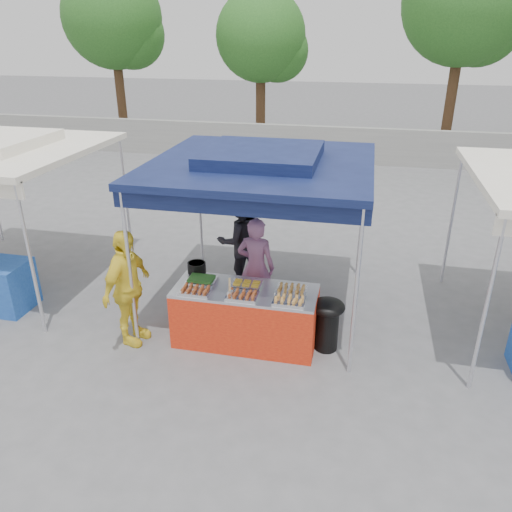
% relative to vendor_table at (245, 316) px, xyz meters
% --- Properties ---
extents(ground_plane, '(80.00, 80.00, 0.00)m').
position_rel_vendor_table_xyz_m(ground_plane, '(0.00, 0.10, -0.43)').
color(ground_plane, slate).
extents(back_wall, '(40.00, 0.25, 1.20)m').
position_rel_vendor_table_xyz_m(back_wall, '(0.00, 11.10, 0.17)').
color(back_wall, gray).
rests_on(back_wall, ground_plane).
extents(main_canopy, '(3.20, 3.20, 2.57)m').
position_rel_vendor_table_xyz_m(main_canopy, '(0.00, 1.07, 1.94)').
color(main_canopy, silver).
rests_on(main_canopy, ground_plane).
extents(tree_0, '(3.75, 3.74, 6.42)m').
position_rel_vendor_table_xyz_m(tree_0, '(-8.18, 13.34, 3.97)').
color(tree_0, '#4A301C').
rests_on(tree_0, ground_plane).
extents(tree_1, '(3.33, 3.24, 5.56)m').
position_rel_vendor_table_xyz_m(tree_1, '(-2.43, 13.27, 3.38)').
color(tree_1, '#4A301C').
rests_on(tree_1, ground_plane).
extents(tree_2, '(4.09, 4.09, 7.04)m').
position_rel_vendor_table_xyz_m(tree_2, '(4.38, 13.40, 4.39)').
color(tree_2, '#4A301C').
rests_on(tree_2, ground_plane).
extents(vendor_table, '(2.00, 0.80, 0.85)m').
position_rel_vendor_table_xyz_m(vendor_table, '(0.00, 0.00, 0.00)').
color(vendor_table, red).
rests_on(vendor_table, ground_plane).
extents(food_tray_fl, '(0.42, 0.30, 0.07)m').
position_rel_vendor_table_xyz_m(food_tray_fl, '(-0.64, -0.24, 0.46)').
color(food_tray_fl, white).
rests_on(food_tray_fl, vendor_table).
extents(food_tray_fm, '(0.42, 0.30, 0.07)m').
position_rel_vendor_table_xyz_m(food_tray_fm, '(0.02, -0.24, 0.46)').
color(food_tray_fm, white).
rests_on(food_tray_fm, vendor_table).
extents(food_tray_fr, '(0.42, 0.30, 0.07)m').
position_rel_vendor_table_xyz_m(food_tray_fr, '(0.65, -0.24, 0.46)').
color(food_tray_fr, white).
rests_on(food_tray_fr, vendor_table).
extents(food_tray_bl, '(0.42, 0.30, 0.07)m').
position_rel_vendor_table_xyz_m(food_tray_bl, '(-0.66, 0.08, 0.46)').
color(food_tray_bl, white).
rests_on(food_tray_bl, vendor_table).
extents(food_tray_bm, '(0.42, 0.30, 0.07)m').
position_rel_vendor_table_xyz_m(food_tray_bm, '(-0.00, 0.09, 0.46)').
color(food_tray_bm, white).
rests_on(food_tray_bm, vendor_table).
extents(food_tray_br, '(0.42, 0.30, 0.07)m').
position_rel_vendor_table_xyz_m(food_tray_br, '(0.64, 0.06, 0.46)').
color(food_tray_br, white).
rests_on(food_tray_br, vendor_table).
extents(cooking_pot, '(0.27, 0.27, 0.16)m').
position_rel_vendor_table_xyz_m(cooking_pot, '(-0.82, 0.37, 0.50)').
color(cooking_pot, black).
rests_on(cooking_pot, vendor_table).
extents(skewer_cup, '(0.09, 0.09, 0.11)m').
position_rel_vendor_table_xyz_m(skewer_cup, '(-0.14, -0.28, 0.48)').
color(skewer_cup, silver).
rests_on(skewer_cup, vendor_table).
extents(wok_burner, '(0.47, 0.47, 0.79)m').
position_rel_vendor_table_xyz_m(wok_burner, '(1.15, 0.08, 0.04)').
color(wok_burner, black).
rests_on(wok_burner, ground_plane).
extents(crate_left, '(0.50, 0.35, 0.30)m').
position_rel_vendor_table_xyz_m(crate_left, '(-0.34, 0.63, -0.27)').
color(crate_left, '#1639B9').
rests_on(crate_left, ground_plane).
extents(crate_right, '(0.48, 0.34, 0.29)m').
position_rel_vendor_table_xyz_m(crate_right, '(0.30, 0.71, -0.28)').
color(crate_right, '#1639B9').
rests_on(crate_right, ground_plane).
extents(crate_stacked, '(0.47, 0.33, 0.28)m').
position_rel_vendor_table_xyz_m(crate_stacked, '(0.30, 0.71, 0.00)').
color(crate_stacked, '#1639B9').
rests_on(crate_stacked, crate_right).
extents(vendor_woman, '(0.61, 0.42, 1.61)m').
position_rel_vendor_table_xyz_m(vendor_woman, '(-0.02, 0.81, 0.38)').
color(vendor_woman, '#9C638E').
rests_on(vendor_woman, ground_plane).
extents(helper_man, '(1.02, 0.95, 1.66)m').
position_rel_vendor_table_xyz_m(helper_man, '(-0.50, 1.71, 0.41)').
color(helper_man, '#222227').
rests_on(helper_man, ground_plane).
extents(customer_person, '(0.57, 1.06, 1.71)m').
position_rel_vendor_table_xyz_m(customer_person, '(-1.60, -0.33, 0.43)').
color(customer_person, yellow).
rests_on(customer_person, ground_plane).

